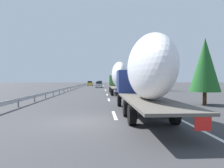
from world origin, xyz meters
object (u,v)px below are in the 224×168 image
(truck_lead, at_px, (119,77))
(car_black_suv, at_px, (100,82))
(car_blue_sedan, at_px, (99,83))
(truck_trailing, at_px, (144,74))
(car_yellow_coupe, at_px, (90,83))
(car_silver_hatch, at_px, (99,85))
(road_sign, at_px, (126,81))

(truck_lead, relative_size, car_black_suv, 3.05)
(truck_lead, relative_size, car_blue_sedan, 3.14)
(truck_trailing, height_order, car_yellow_coupe, truck_trailing)
(car_silver_hatch, bearing_deg, car_blue_sedan, 0.54)
(car_black_suv, bearing_deg, car_blue_sedan, 178.60)
(car_yellow_coupe, xyz_separation_m, road_sign, (-31.50, -10.30, 1.18))
(truck_trailing, relative_size, car_yellow_coupe, 3.16)
(car_silver_hatch, relative_size, car_blue_sedan, 1.01)
(truck_trailing, xyz_separation_m, car_yellow_coupe, (66.90, 7.20, -1.72))
(car_blue_sedan, xyz_separation_m, road_sign, (-40.18, -6.83, 1.20))
(truck_trailing, xyz_separation_m, car_silver_hatch, (47.38, 3.46, -1.74))
(truck_trailing, distance_m, car_yellow_coupe, 67.30)
(truck_lead, height_order, car_black_suv, truck_lead)
(truck_trailing, relative_size, car_silver_hatch, 3.00)
(truck_trailing, distance_m, car_silver_hatch, 47.54)
(car_black_suv, height_order, road_sign, road_sign)
(truck_lead, distance_m, car_black_suv, 73.47)
(truck_lead, height_order, road_sign, truck_lead)
(car_yellow_coupe, distance_m, car_blue_sedan, 9.35)
(car_silver_hatch, xyz_separation_m, road_sign, (-11.98, -6.56, 1.20))
(truck_lead, height_order, car_yellow_coupe, truck_lead)
(truck_lead, relative_size, truck_trailing, 1.04)
(truck_lead, bearing_deg, car_yellow_coupe, 8.54)
(car_black_suv, bearing_deg, car_silver_hatch, 179.82)
(truck_lead, relative_size, car_silver_hatch, 3.13)
(road_sign, bearing_deg, truck_lead, 169.33)
(truck_trailing, relative_size, car_black_suv, 2.93)
(car_yellow_coupe, bearing_deg, road_sign, -161.89)
(truck_lead, xyz_separation_m, truck_trailing, (-18.95, -0.00, -0.10))
(car_black_suv, distance_m, car_silver_hatch, 44.95)
(car_black_suv, relative_size, car_yellow_coupe, 1.08)
(car_silver_hatch, distance_m, car_yellow_coupe, 19.87)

